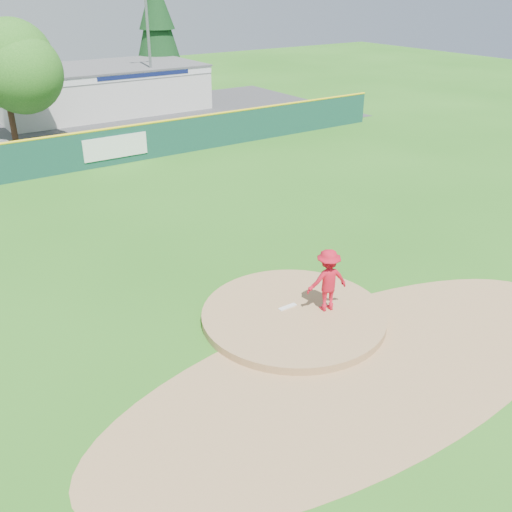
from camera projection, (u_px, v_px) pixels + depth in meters
ground at (293, 319)px, 17.12m from camera, size 120.00×120.00×0.00m
pitchers_mound at (293, 319)px, 17.12m from camera, size 5.50×5.50×0.50m
pitching_rubber at (288, 307)px, 17.22m from camera, size 0.60×0.15×0.04m
infield_dirt_arc at (363, 370)px, 14.89m from camera, size 15.40×15.40×0.01m
parking_lot at (41, 135)px, 37.18m from camera, size 44.00×16.00×0.02m
pitcher at (328, 280)px, 16.76m from camera, size 1.39×1.00×1.94m
van at (6, 151)px, 31.38m from camera, size 4.65×2.54×1.23m
pool_building_grp at (99, 89)px, 43.20m from camera, size 15.20×8.20×3.31m
fence_banners at (18, 162)px, 28.25m from camera, size 13.77×0.04×1.20m
outfield_fence at (86, 150)px, 30.02m from camera, size 40.00×0.14×2.07m
deciduous_tree at (2, 68)px, 32.69m from camera, size 5.60×5.60×7.36m
conifer_tree at (157, 27)px, 48.01m from camera, size 4.40×4.40×9.50m
light_pole_right at (148, 35)px, 40.79m from camera, size 1.75×0.25×10.00m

